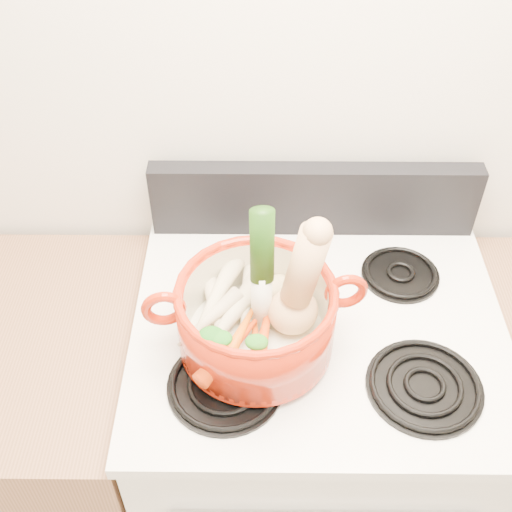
{
  "coord_description": "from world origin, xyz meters",
  "views": [
    {
      "loc": [
        -0.12,
        0.53,
        1.98
      ],
      "look_at": [
        -0.13,
        1.31,
        1.23
      ],
      "focal_mm": 45.0,
      "sensor_mm": 36.0,
      "label": 1
    }
  ],
  "objects_px": {
    "stove_body": "(306,443)",
    "leek": "(262,271)",
    "dutch_oven": "(256,318)",
    "squash": "(295,282)"
  },
  "relations": [
    {
      "from": "dutch_oven",
      "to": "stove_body",
      "type": "bearing_deg",
      "value": 18.67
    },
    {
      "from": "dutch_oven",
      "to": "squash",
      "type": "distance_m",
      "value": 0.11
    },
    {
      "from": "leek",
      "to": "stove_body",
      "type": "bearing_deg",
      "value": 12.89
    },
    {
      "from": "dutch_oven",
      "to": "leek",
      "type": "relative_size",
      "value": 1.04
    },
    {
      "from": "dutch_oven",
      "to": "squash",
      "type": "xyz_separation_m",
      "value": [
        0.07,
        0.02,
        0.08
      ]
    },
    {
      "from": "squash",
      "to": "leek",
      "type": "height_order",
      "value": "leek"
    },
    {
      "from": "stove_body",
      "to": "leek",
      "type": "relative_size",
      "value": 3.16
    },
    {
      "from": "dutch_oven",
      "to": "leek",
      "type": "bearing_deg",
      "value": 61.07
    },
    {
      "from": "stove_body",
      "to": "leek",
      "type": "distance_m",
      "value": 0.7
    },
    {
      "from": "dutch_oven",
      "to": "leek",
      "type": "height_order",
      "value": "leek"
    }
  ]
}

